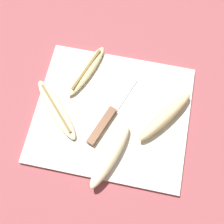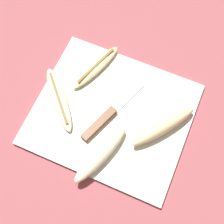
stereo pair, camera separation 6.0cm
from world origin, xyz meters
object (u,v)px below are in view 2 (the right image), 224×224
object	(u,v)px
banana_cream_curved	(59,99)
banana_mellow_near	(164,127)
banana_pale_long	(100,154)
banana_ripe_center	(96,67)
knife	(104,119)

from	to	relation	value
banana_cream_curved	banana_mellow_near	world-z (taller)	banana_mellow_near
banana_cream_curved	banana_pale_long	world-z (taller)	banana_pale_long
banana_cream_curved	banana_ripe_center	xyz separation A→B (m)	(0.05, 0.13, 0.00)
banana_cream_curved	banana_pale_long	size ratio (longest dim) A/B	0.91
banana_mellow_near	banana_pale_long	size ratio (longest dim) A/B	0.93
banana_pale_long	banana_ripe_center	size ratio (longest dim) A/B	1.04
banana_mellow_near	banana_pale_long	distance (m)	0.18
banana_pale_long	banana_cream_curved	bearing A→B (deg)	149.80
banana_cream_curved	banana_mellow_near	bearing A→B (deg)	6.75
banana_mellow_near	knife	bearing A→B (deg)	-165.50
banana_cream_curved	banana_ripe_center	world-z (taller)	banana_ripe_center
banana_cream_curved	banana_mellow_near	xyz separation A→B (m)	(0.28, 0.03, 0.01)
banana_mellow_near	banana_pale_long	world-z (taller)	banana_mellow_near
knife	banana_pale_long	bearing A→B (deg)	-50.36
knife	banana_cream_curved	size ratio (longest dim) A/B	1.28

